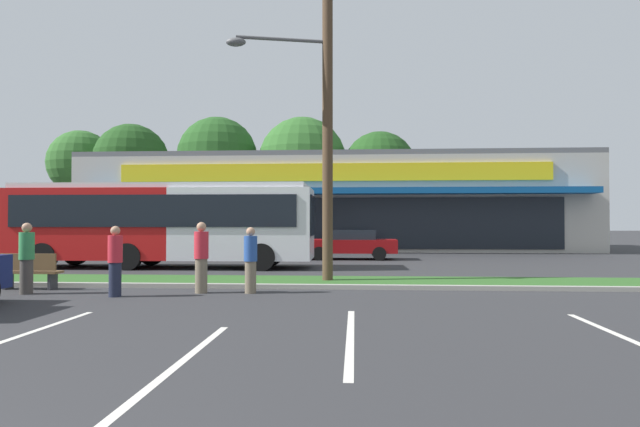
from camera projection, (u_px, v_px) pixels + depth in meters
grass_median at (240, 281)px, 15.66m from camera, size 56.00×2.20×0.12m
curb_lip at (230, 286)px, 14.44m from camera, size 56.00×0.24×0.12m
parking_stripe_1 at (13, 338)px, 8.17m from camera, size 0.12×4.80×0.01m
parking_stripe_2 at (178, 365)px, 6.65m from camera, size 0.12×4.80×0.01m
parking_stripe_3 at (350, 337)px, 8.30m from camera, size 0.12×4.80×0.01m
parking_stripe_4 at (636, 342)px, 7.90m from camera, size 0.12×4.80×0.01m
storefront_building at (335, 204)px, 37.15m from camera, size 31.53×12.58×6.04m
tree_far_left at (81, 163)px, 47.43m from camera, size 5.66×5.66×9.84m
tree_left at (131, 161)px, 45.25m from camera, size 6.15×6.15×10.01m
tree_mid_left at (217, 157)px, 47.66m from camera, size 7.03×7.03×11.05m
tree_mid at (302, 161)px, 46.80m from camera, size 7.55×7.55×10.88m
tree_mid_right at (380, 168)px, 45.79m from camera, size 6.18×6.18×9.48m
utility_pole at (322, 103)px, 15.46m from camera, size 3.16×2.37×9.64m
city_bus at (163, 222)px, 21.03m from camera, size 11.75×2.76×3.25m
bus_stop_bench at (29, 270)px, 14.15m from camera, size 1.60×0.45×0.95m
car_0 at (350, 244)px, 25.84m from camera, size 4.49×1.92×1.39m
car_3 at (213, 242)px, 27.30m from camera, size 4.27×1.92×1.52m
pedestrian_near_bench at (115, 261)px, 12.80m from camera, size 0.34×0.34×1.67m
pedestrian_by_pole at (251, 260)px, 13.44m from camera, size 0.33×0.33×1.64m
pedestrian_mid at (201, 257)px, 13.48m from camera, size 0.36×0.36×1.77m
pedestrian_far at (27, 258)px, 13.28m from camera, size 0.35×0.35×1.75m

